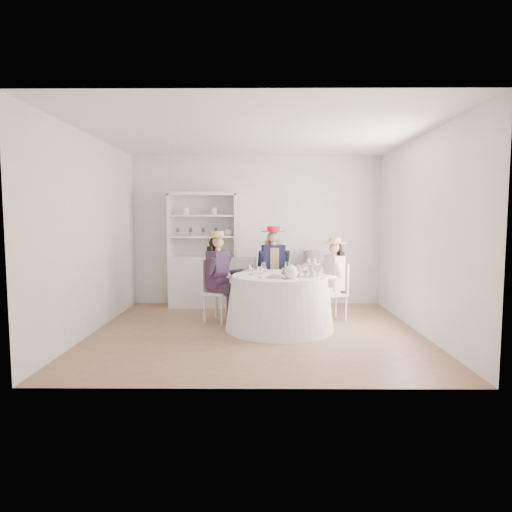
{
  "coord_description": "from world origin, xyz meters",
  "views": [
    {
      "loc": [
        0.04,
        -5.83,
        1.57
      ],
      "look_at": [
        0.0,
        0.1,
        1.05
      ],
      "focal_mm": 30.0,
      "sensor_mm": 36.0,
      "label": 1
    }
  ],
  "objects": [
    {
      "name": "teacup_c",
      "position": [
        0.54,
        0.4,
        0.81
      ],
      "size": [
        0.11,
        0.11,
        0.07
      ],
      "primitive_type": "imported",
      "rotation": [
        0.0,
        0.0,
        0.21
      ],
      "color": "white",
      "rests_on": "tea_table"
    },
    {
      "name": "flower_arrangement",
      "position": [
        0.55,
        0.1,
        0.87
      ],
      "size": [
        0.2,
        0.2,
        0.07
      ],
      "rotation": [
        0.0,
        0.0,
        0.19
      ],
      "color": "#D06884",
      "rests_on": "tea_table"
    },
    {
      "name": "hatbox",
      "position": [
        0.98,
        1.75,
        0.87
      ],
      "size": [
        0.37,
        0.37,
        0.28
      ],
      "primitive_type": "cylinder",
      "rotation": [
        0.0,
        0.0,
        -0.4
      ],
      "color": "black",
      "rests_on": "side_table"
    },
    {
      "name": "guest_mid",
      "position": [
        0.28,
        1.18,
        0.82
      ],
      "size": [
        0.54,
        0.57,
        1.44
      ],
      "rotation": [
        0.0,
        0.0,
        0.18
      ],
      "color": "silver",
      "rests_on": "ground"
    },
    {
      "name": "wall_left",
      "position": [
        -2.25,
        0.0,
        1.35
      ],
      "size": [
        0.0,
        4.5,
        4.5
      ],
      "primitive_type": "plane",
      "rotation": [
        1.57,
        0.0,
        1.57
      ],
      "color": "silver",
      "rests_on": "ground"
    },
    {
      "name": "sandwich_plate",
      "position": [
        0.25,
        -0.12,
        0.79
      ],
      "size": [
        0.25,
        0.25,
        0.05
      ],
      "rotation": [
        0.0,
        0.0,
        -0.15
      ],
      "color": "white",
      "rests_on": "tea_table"
    },
    {
      "name": "side_table",
      "position": [
        0.98,
        1.75,
        0.36
      ],
      "size": [
        0.61,
        0.61,
        0.72
      ],
      "primitive_type": "cube",
      "rotation": [
        0.0,
        0.0,
        -0.41
      ],
      "color": "silver",
      "rests_on": "ground"
    },
    {
      "name": "cupcake_stand",
      "position": [
        0.78,
        0.01,
        0.86
      ],
      "size": [
        0.26,
        0.26,
        0.24
      ],
      "rotation": [
        0.0,
        0.0,
        -0.18
      ],
      "color": "white",
      "rests_on": "tea_table"
    },
    {
      "name": "ground",
      "position": [
        0.0,
        0.0,
        0.0
      ],
      "size": [
        4.5,
        4.5,
        0.0
      ],
      "primitive_type": "plane",
      "color": "#855F42",
      "rests_on": "ground"
    },
    {
      "name": "guest_right",
      "position": [
        1.18,
        0.71,
        0.72
      ],
      "size": [
        0.53,
        0.48,
        1.28
      ],
      "rotation": [
        0.0,
        0.0,
        -1.17
      ],
      "color": "silver",
      "rests_on": "ground"
    },
    {
      "name": "wall_front",
      "position": [
        0.0,
        -2.0,
        1.35
      ],
      "size": [
        4.5,
        0.0,
        4.5
      ],
      "primitive_type": "plane",
      "rotation": [
        -1.57,
        0.0,
        0.0
      ],
      "color": "silver",
      "rests_on": "ground"
    },
    {
      "name": "ceiling",
      "position": [
        0.0,
        0.0,
        2.7
      ],
      "size": [
        4.5,
        4.5,
        0.0
      ],
      "primitive_type": "plane",
      "rotation": [
        3.14,
        0.0,
        0.0
      ],
      "color": "white",
      "rests_on": "wall_back"
    },
    {
      "name": "guest_left",
      "position": [
        -0.57,
        0.61,
        0.78
      ],
      "size": [
        0.59,
        0.54,
        1.38
      ],
      "rotation": [
        0.0,
        0.0,
        1.06
      ],
      "color": "silver",
      "rests_on": "ground"
    },
    {
      "name": "table_teapot",
      "position": [
        0.46,
        -0.2,
        0.86
      ],
      "size": [
        0.27,
        0.19,
        0.2
      ],
      "rotation": [
        0.0,
        0.0,
        -0.16
      ],
      "color": "white",
      "rests_on": "tea_table"
    },
    {
      "name": "stemware_set",
      "position": [
        0.33,
        0.18,
        0.85
      ],
      "size": [
        0.87,
        0.87,
        0.15
      ],
      "color": "white",
      "rests_on": "tea_table"
    },
    {
      "name": "teacup_a",
      "position": [
        0.07,
        0.35,
        0.81
      ],
      "size": [
        0.09,
        0.09,
        0.07
      ],
      "primitive_type": "imported",
      "rotation": [
        0.0,
        0.0,
        -0.06
      ],
      "color": "white",
      "rests_on": "tea_table"
    },
    {
      "name": "teacup_b",
      "position": [
        0.41,
        0.45,
        0.8
      ],
      "size": [
        0.08,
        0.08,
        0.06
      ],
      "primitive_type": "imported",
      "rotation": [
        0.0,
        0.0,
        -0.16
      ],
      "color": "white",
      "rests_on": "tea_table"
    },
    {
      "name": "tea_table",
      "position": [
        0.33,
        0.18,
        0.38
      ],
      "size": [
        1.54,
        1.54,
        0.77
      ],
      "rotation": [
        0.0,
        0.0,
        -0.36
      ],
      "color": "white",
      "rests_on": "ground"
    },
    {
      "name": "wall_right",
      "position": [
        2.25,
        0.0,
        1.35
      ],
      "size": [
        0.0,
        4.5,
        4.5
      ],
      "primitive_type": "plane",
      "rotation": [
        1.57,
        0.0,
        -1.57
      ],
      "color": "silver",
      "rests_on": "ground"
    },
    {
      "name": "flower_bowl",
      "position": [
        0.54,
        0.1,
        0.8
      ],
      "size": [
        0.28,
        0.28,
        0.06
      ],
      "primitive_type": "imported",
      "rotation": [
        0.0,
        0.0,
        -0.29
      ],
      "color": "white",
      "rests_on": "tea_table"
    },
    {
      "name": "spare_chair",
      "position": [
        -0.13,
        1.38,
        0.5
      ],
      "size": [
        0.51,
        0.51,
        0.94
      ],
      "rotation": [
        0.0,
        0.0,
        2.73
      ],
      "color": "silver",
      "rests_on": "ground"
    },
    {
      "name": "wall_back",
      "position": [
        0.0,
        2.0,
        1.35
      ],
      "size": [
        4.5,
        0.0,
        4.5
      ],
      "primitive_type": "plane",
      "rotation": [
        1.57,
        0.0,
        0.0
      ],
      "color": "silver",
      "rests_on": "ground"
    },
    {
      "name": "hutch",
      "position": [
        -0.95,
        1.77,
        0.72
      ],
      "size": [
        1.33,
        0.79,
        2.03
      ],
      "rotation": [
        0.0,
        0.0,
        0.3
      ],
      "color": "silver",
      "rests_on": "ground"
    }
  ]
}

